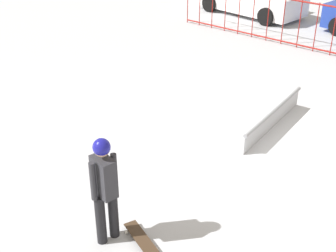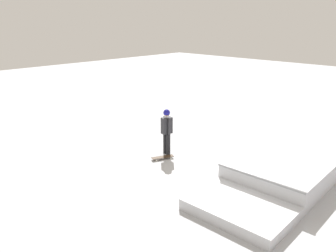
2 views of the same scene
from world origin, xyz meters
The scene contains 4 objects.
ground_plane centered at (0.00, 0.00, 0.00)m, with size 60.00×60.00×0.00m, color #B7BABF.
skate_ramp centered at (-0.77, 0.70, 0.32)m, with size 5.46×2.73×0.74m.
skater centered at (-0.13, -3.43, 1.01)m, with size 0.42×0.43×1.73m.
skateboard centered at (0.31, -3.20, 0.08)m, with size 0.81×0.51×0.09m.
Camera 1 is at (3.79, -7.23, 4.83)m, focal length 49.90 mm.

